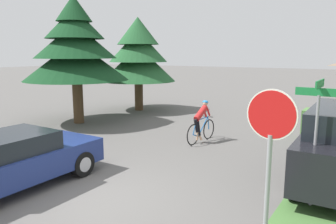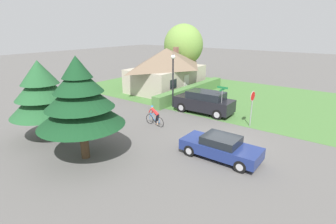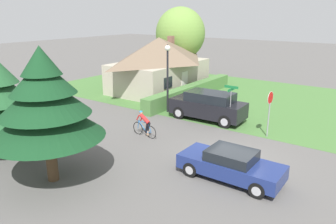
{
  "view_description": "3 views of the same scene",
  "coord_description": "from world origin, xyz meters",
  "px_view_note": "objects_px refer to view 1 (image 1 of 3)",
  "views": [
    {
      "loc": [
        5.14,
        -4.75,
        3.15
      ],
      "look_at": [
        -1.02,
        4.71,
        1.13
      ],
      "focal_mm": 35.0,
      "sensor_mm": 36.0,
      "label": 1
    },
    {
      "loc": [
        -14.25,
        -6.3,
        7.04
      ],
      "look_at": [
        -0.16,
        4.31,
        1.29
      ],
      "focal_mm": 28.0,
      "sensor_mm": 36.0,
      "label": 2
    },
    {
      "loc": [
        -13.77,
        -5.9,
        6.88
      ],
      "look_at": [
        0.24,
        4.17,
        1.61
      ],
      "focal_mm": 35.0,
      "sensor_mm": 36.0,
      "label": 3
    }
  ],
  "objects_px": {
    "sedan_left_lane": "(9,162)",
    "conifer_tall_far": "(138,54)",
    "stop_sign": "(270,144)",
    "cyclist": "(201,122)",
    "conifer_tall_near": "(75,48)",
    "street_name_sign": "(317,120)"
  },
  "relations": [
    {
      "from": "sedan_left_lane",
      "to": "conifer_tall_far",
      "type": "distance_m",
      "value": 11.51
    },
    {
      "from": "stop_sign",
      "to": "conifer_tall_far",
      "type": "distance_m",
      "value": 14.26
    },
    {
      "from": "cyclist",
      "to": "conifer_tall_far",
      "type": "xyz_separation_m",
      "value": [
        -6.1,
        4.15,
        2.4
      ]
    },
    {
      "from": "cyclist",
      "to": "stop_sign",
      "type": "distance_m",
      "value": 7.16
    },
    {
      "from": "stop_sign",
      "to": "sedan_left_lane",
      "type": "bearing_deg",
      "value": 8.19
    },
    {
      "from": "stop_sign",
      "to": "conifer_tall_far",
      "type": "bearing_deg",
      "value": -40.57
    },
    {
      "from": "cyclist",
      "to": "conifer_tall_near",
      "type": "distance_m",
      "value": 6.82
    },
    {
      "from": "stop_sign",
      "to": "conifer_tall_near",
      "type": "distance_m",
      "value": 11.87
    },
    {
      "from": "street_name_sign",
      "to": "conifer_tall_far",
      "type": "relative_size",
      "value": 0.52
    },
    {
      "from": "sedan_left_lane",
      "to": "stop_sign",
      "type": "height_order",
      "value": "stop_sign"
    },
    {
      "from": "street_name_sign",
      "to": "conifer_tall_far",
      "type": "distance_m",
      "value": 12.84
    },
    {
      "from": "sedan_left_lane",
      "to": "cyclist",
      "type": "xyz_separation_m",
      "value": [
        1.78,
        6.23,
        0.06
      ]
    },
    {
      "from": "cyclist",
      "to": "conifer_tall_near",
      "type": "bearing_deg",
      "value": 95.81
    },
    {
      "from": "stop_sign",
      "to": "conifer_tall_far",
      "type": "relative_size",
      "value": 0.52
    },
    {
      "from": "conifer_tall_far",
      "to": "street_name_sign",
      "type": "bearing_deg",
      "value": -35.63
    },
    {
      "from": "cyclist",
      "to": "conifer_tall_far",
      "type": "relative_size",
      "value": 0.35
    },
    {
      "from": "sedan_left_lane",
      "to": "conifer_tall_near",
      "type": "xyz_separation_m",
      "value": [
        -4.48,
        6.11,
        2.73
      ]
    },
    {
      "from": "conifer_tall_near",
      "to": "stop_sign",
      "type": "bearing_deg",
      "value": -28.72
    },
    {
      "from": "cyclist",
      "to": "stop_sign",
      "type": "xyz_separation_m",
      "value": [
        4.06,
        -5.79,
        1.17
      ]
    },
    {
      "from": "sedan_left_lane",
      "to": "cyclist",
      "type": "height_order",
      "value": "cyclist"
    },
    {
      "from": "sedan_left_lane",
      "to": "street_name_sign",
      "type": "bearing_deg",
      "value": -64.54
    },
    {
      "from": "sedan_left_lane",
      "to": "conifer_tall_near",
      "type": "height_order",
      "value": "conifer_tall_near"
    }
  ]
}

